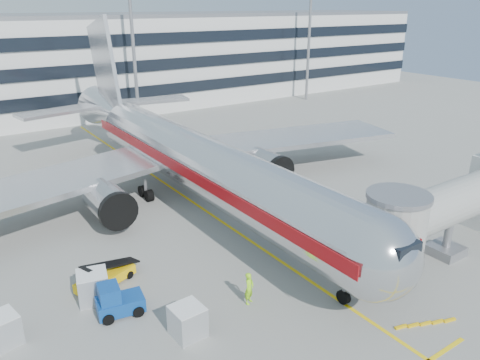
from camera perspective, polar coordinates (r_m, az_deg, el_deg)
ground at (r=35.17m, az=2.92°, el=-8.51°), size 180.00×180.00×0.00m
lead_in_line at (r=42.69m, az=-5.23°, el=-3.07°), size 0.25×70.00×0.01m
main_jet at (r=42.61m, az=-6.56°, el=2.93°), size 50.95×48.70×16.06m
jet_bridge at (r=37.43m, az=25.91°, el=-2.26°), size 17.80×4.50×7.00m
terminal at (r=84.86m, az=-22.03°, el=12.93°), size 150.00×24.25×15.60m
light_mast_centre at (r=71.52m, az=-13.11°, el=18.39°), size 2.40×1.20×25.45m
light_mast_east at (r=89.97m, az=8.55°, el=19.05°), size 2.40×1.20×25.45m
belt_loader at (r=32.06m, az=-16.09°, el=-11.36°), size 4.23×2.73×1.99m
baggage_tug at (r=29.08m, az=-14.77°, el=-14.11°), size 2.90×2.10×2.01m
cargo_container_left at (r=29.05m, az=-27.05°, el=-15.98°), size 1.93×1.93×1.74m
cargo_container_right at (r=30.64m, az=-17.49°, el=-12.29°), size 2.15×2.15×1.89m
cargo_container_front at (r=26.84m, az=-6.41°, el=-16.71°), size 1.75×1.75×1.78m
ramp_worker at (r=29.00m, az=1.13°, el=-13.05°), size 0.90×0.80×2.07m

